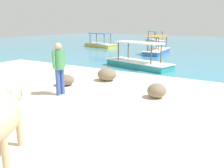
% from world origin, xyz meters
% --- Properties ---
extents(sand_beach, '(18.00, 14.00, 0.04)m').
position_xyz_m(sand_beach, '(0.00, 0.00, 0.02)').
color(sand_beach, beige).
rests_on(sand_beach, ground).
extents(water_surface, '(60.00, 36.00, 0.03)m').
position_xyz_m(water_surface, '(0.00, 22.00, 0.00)').
color(water_surface, teal).
rests_on(water_surface, ground).
extents(cow, '(1.47, 1.73, 1.07)m').
position_xyz_m(cow, '(-0.02, -0.46, 0.75)').
color(cow, tan).
rests_on(cow, sand_beach).
extents(person_standing, '(0.32, 0.51, 1.62)m').
position_xyz_m(person_standing, '(-1.72, 2.72, 0.99)').
color(person_standing, '#334C99').
rests_on(person_standing, sand_beach).
extents(shore_rock_large, '(0.97, 0.98, 0.49)m').
position_xyz_m(shore_rock_large, '(-1.48, 5.08, 0.29)').
color(shore_rock_large, '#756651').
rests_on(shore_rock_large, sand_beach).
extents(shore_rock_medium, '(0.88, 0.86, 0.40)m').
position_xyz_m(shore_rock_medium, '(-2.36, 3.65, 0.24)').
color(shore_rock_medium, '#6B5B4C').
rests_on(shore_rock_medium, sand_beach).
extents(shore_rock_small, '(0.57, 0.61, 0.44)m').
position_xyz_m(shore_rock_small, '(0.99, 3.98, 0.26)').
color(shore_rock_small, '#756651').
rests_on(shore_rock_small, sand_beach).
extents(boat_teal, '(3.85, 2.09, 1.29)m').
position_xyz_m(boat_teal, '(-1.68, 8.42, 0.29)').
color(boat_teal, teal).
rests_on(boat_teal, water_surface).
extents(boat_white, '(3.39, 3.44, 1.29)m').
position_xyz_m(boat_white, '(-6.78, 23.88, 0.29)').
color(boat_white, white).
rests_on(boat_white, water_surface).
extents(boat_yellow, '(3.85, 2.25, 1.29)m').
position_xyz_m(boat_yellow, '(-9.27, 16.23, 0.29)').
color(boat_yellow, gold).
rests_on(boat_yellow, water_surface).
extents(boat_blue, '(1.45, 3.75, 1.29)m').
position_xyz_m(boat_blue, '(-2.86, 14.21, 0.29)').
color(boat_blue, '#3866B7').
rests_on(boat_blue, water_surface).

